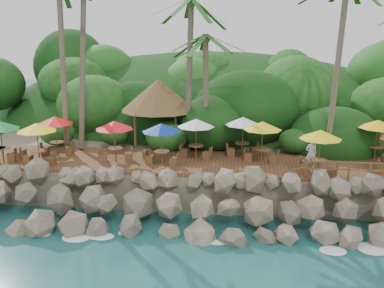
# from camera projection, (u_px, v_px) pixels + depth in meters

# --- Properties ---
(ground) EXTENTS (140.00, 140.00, 0.00)m
(ground) POSITION_uv_depth(u_px,v_px,m) (178.00, 241.00, 20.80)
(ground) COLOR #19514F
(ground) RESTS_ON ground
(land_base) EXTENTS (32.00, 25.20, 2.10)m
(land_base) POSITION_uv_depth(u_px,v_px,m) (205.00, 141.00, 35.90)
(land_base) COLOR gray
(land_base) RESTS_ON ground
(jungle_hill) EXTENTS (44.80, 28.00, 15.40)m
(jungle_hill) POSITION_uv_depth(u_px,v_px,m) (211.00, 133.00, 43.37)
(jungle_hill) COLOR #143811
(jungle_hill) RESTS_ON ground
(seawall) EXTENTS (29.00, 4.00, 2.30)m
(seawall) POSITION_uv_depth(u_px,v_px,m) (184.00, 204.00, 22.43)
(seawall) COLOR gray
(seawall) RESTS_ON ground
(terrace) EXTENTS (26.00, 5.00, 0.20)m
(terrace) POSITION_uv_depth(u_px,v_px,m) (192.00, 163.00, 26.00)
(terrace) COLOR brown
(terrace) RESTS_ON land_base
(jungle_foliage) EXTENTS (44.00, 16.00, 12.00)m
(jungle_foliage) POSITION_uv_depth(u_px,v_px,m) (204.00, 156.00, 35.21)
(jungle_foliage) COLOR #143811
(jungle_foliage) RESTS_ON ground
(foam_line) EXTENTS (25.20, 0.80, 0.06)m
(foam_line) POSITION_uv_depth(u_px,v_px,m) (179.00, 238.00, 21.08)
(foam_line) COLOR white
(foam_line) RESTS_ON ground
(palapa) EXTENTS (5.27, 5.27, 4.60)m
(palapa) POSITION_uv_depth(u_px,v_px,m) (158.00, 95.00, 29.30)
(palapa) COLOR brown
(palapa) RESTS_ON ground
(dining_clusters) EXTENTS (25.82, 5.53, 2.53)m
(dining_clusters) POSITION_uv_depth(u_px,v_px,m) (178.00, 129.00, 25.22)
(dining_clusters) COLOR brown
(dining_clusters) RESTS_ON terrace
(railing) EXTENTS (6.10, 0.10, 1.00)m
(railing) POSITION_uv_depth(u_px,v_px,m) (360.00, 169.00, 22.56)
(railing) COLOR brown
(railing) RESTS_ON terrace
(waiter) EXTENTS (0.73, 0.55, 1.82)m
(waiter) POSITION_uv_depth(u_px,v_px,m) (311.00, 154.00, 24.36)
(waiter) COLOR white
(waiter) RESTS_ON terrace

